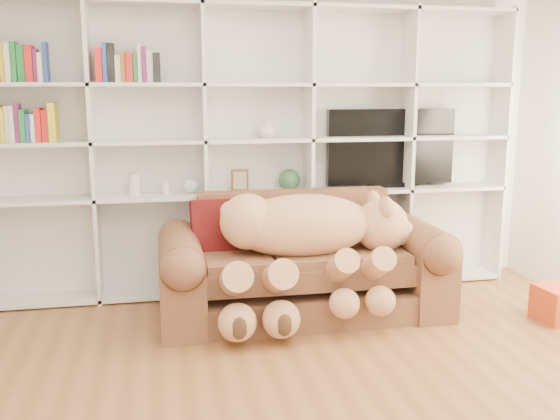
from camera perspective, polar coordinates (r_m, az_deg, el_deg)
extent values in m
cube|color=white|center=(5.40, -2.43, 7.12)|extent=(5.00, 0.02, 2.70)
cube|color=silver|center=(5.38, -2.36, 5.51)|extent=(4.40, 0.03, 2.40)
cube|color=silver|center=(5.18, -16.70, 4.83)|extent=(0.03, 0.35, 2.40)
cube|color=silver|center=(5.17, -6.92, 5.21)|extent=(0.03, 0.35, 2.40)
cube|color=silver|center=(5.31, 2.62, 5.43)|extent=(0.03, 0.35, 2.40)
cube|color=silver|center=(5.59, 11.46, 5.50)|extent=(0.03, 0.35, 2.40)
cube|color=silver|center=(5.98, 19.29, 5.46)|extent=(0.03, 0.35, 2.40)
cube|color=silver|center=(5.47, -2.00, -6.95)|extent=(4.40, 0.35, 0.03)
cube|color=silver|center=(5.27, -2.06, 1.55)|extent=(4.40, 0.35, 0.03)
cube|color=silver|center=(5.22, -2.09, 6.43)|extent=(4.40, 0.35, 0.03)
cube|color=silver|center=(5.20, -2.13, 11.38)|extent=(4.40, 0.35, 0.03)
cube|color=silver|center=(5.24, -2.18, 18.18)|extent=(4.40, 0.35, 0.03)
cube|color=brown|center=(4.87, 2.13, -8.27)|extent=(2.07, 0.84, 0.22)
cube|color=brown|center=(4.76, 2.21, -4.64)|extent=(1.54, 0.69, 0.30)
cube|color=brown|center=(5.07, 1.20, -1.22)|extent=(1.54, 0.20, 0.54)
cube|color=brown|center=(4.70, -9.01, -7.04)|extent=(0.32, 0.94, 0.54)
cube|color=brown|center=(5.11, 12.37, -5.69)|extent=(0.32, 0.94, 0.54)
cylinder|color=brown|center=(4.62, -9.11, -3.84)|extent=(0.32, 0.89, 0.32)
cylinder|color=brown|center=(5.04, 12.50, -2.73)|extent=(0.32, 0.89, 0.32)
ellipsoid|color=tan|center=(4.65, 2.08, -1.41)|extent=(1.09, 0.53, 0.47)
sphere|color=tan|center=(4.57, -2.96, -1.06)|extent=(0.41, 0.41, 0.41)
sphere|color=tan|center=(4.84, 9.23, -1.41)|extent=(0.41, 0.41, 0.41)
sphere|color=#D2AE8A|center=(4.91, 10.96, -1.97)|extent=(0.21, 0.21, 0.21)
sphere|color=#3E2716|center=(4.94, 11.81, -2.02)|extent=(0.07, 0.07, 0.07)
ellipsoid|color=tan|center=(4.66, 9.70, 0.23)|extent=(0.10, 0.16, 0.16)
ellipsoid|color=tan|center=(4.93, 8.50, 0.85)|extent=(0.10, 0.16, 0.16)
sphere|color=tan|center=(4.53, -4.61, -0.08)|extent=(0.14, 0.14, 0.14)
cylinder|color=tan|center=(4.46, 5.39, -5.37)|extent=(0.18, 0.50, 0.37)
cylinder|color=tan|center=(4.54, 8.58, -5.15)|extent=(0.18, 0.50, 0.37)
cylinder|color=tan|center=(4.32, -4.26, -6.41)|extent=(0.21, 0.58, 0.42)
cylinder|color=tan|center=(4.37, -0.33, -6.20)|extent=(0.21, 0.58, 0.42)
sphere|color=tan|center=(4.38, 5.94, -8.54)|extent=(0.22, 0.22, 0.22)
sphere|color=tan|center=(4.46, 9.20, -8.25)|extent=(0.22, 0.22, 0.22)
sphere|color=tan|center=(4.25, -3.94, -10.18)|extent=(0.26, 0.26, 0.26)
sphere|color=tan|center=(4.30, 0.09, -9.92)|extent=(0.26, 0.26, 0.26)
cube|color=#520E10|center=(4.80, -5.59, -1.56)|extent=(0.44, 0.27, 0.44)
cube|color=#B23D17|center=(5.19, 24.23, -7.81)|extent=(0.35, 0.33, 0.26)
cube|color=black|center=(5.59, 10.07, 5.72)|extent=(1.15, 0.08, 0.66)
cube|color=black|center=(5.63, 9.96, 2.36)|extent=(0.38, 0.18, 0.04)
cube|color=brown|center=(5.23, -3.69, 2.74)|extent=(0.15, 0.05, 0.18)
sphere|color=#2B5432|center=(5.31, 0.85, 2.79)|extent=(0.18, 0.18, 0.18)
cylinder|color=beige|center=(5.19, -13.17, 2.30)|extent=(0.10, 0.10, 0.18)
cylinder|color=beige|center=(5.19, -10.41, 2.05)|extent=(0.08, 0.08, 0.12)
sphere|color=silver|center=(5.20, -8.17, 2.20)|extent=(0.12, 0.12, 0.12)
imported|color=beige|center=(5.22, -1.24, 7.55)|extent=(0.20, 0.20, 0.17)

